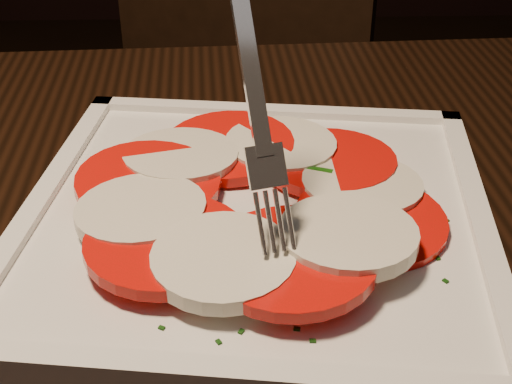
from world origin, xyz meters
The scene contains 4 objects.
chair centered at (-0.02, 0.96, 0.53)m, with size 0.54×0.54×0.93m.
plate centered at (0.01, 0.34, 0.76)m, with size 0.31×0.31×0.01m, color white.
caprese_salad centered at (0.01, 0.34, 0.78)m, with size 0.26×0.25×0.03m.
fork centered at (0.01, 0.33, 0.88)m, with size 0.04×0.11×0.17m, color white, non-canonical shape.
Camera 1 is at (0.00, -0.06, 1.04)m, focal length 50.00 mm.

